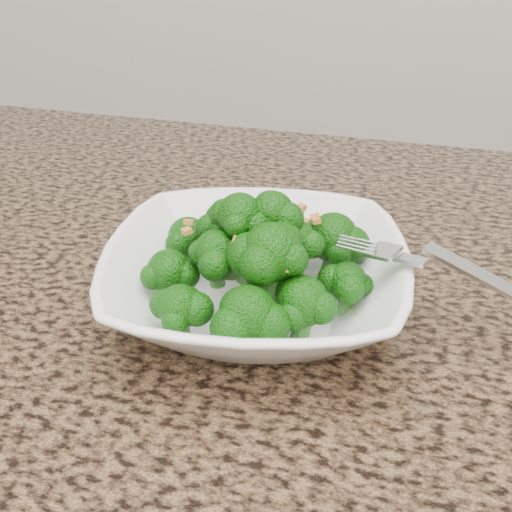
% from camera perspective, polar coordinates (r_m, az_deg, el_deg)
% --- Properties ---
extents(granite_counter, '(1.64, 1.04, 0.03)m').
position_cam_1_polar(granite_counter, '(0.45, -3.15, -13.33)').
color(granite_counter, brown).
rests_on(granite_counter, cabinet).
extents(bowl, '(0.27, 0.27, 0.06)m').
position_cam_1_polar(bowl, '(0.49, 0.00, -2.18)').
color(bowl, white).
rests_on(bowl, granite_counter).
extents(broccoli_pile, '(0.20, 0.20, 0.07)m').
position_cam_1_polar(broccoli_pile, '(0.46, 0.00, 4.51)').
color(broccoli_pile, '#125509').
rests_on(broccoli_pile, bowl).
extents(garlic_topping, '(0.12, 0.12, 0.01)m').
position_cam_1_polar(garlic_topping, '(0.45, 0.00, 8.96)').
color(garlic_topping, orange).
rests_on(garlic_topping, broccoli_pile).
extents(fork, '(0.19, 0.10, 0.01)m').
position_cam_1_polar(fork, '(0.46, 14.10, -0.39)').
color(fork, silver).
rests_on(fork, bowl).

